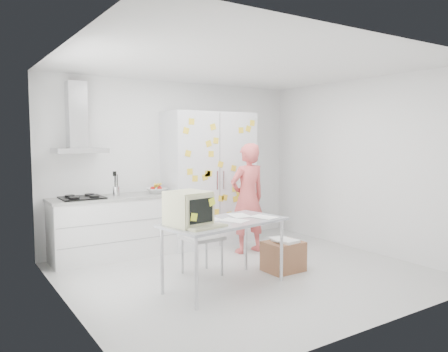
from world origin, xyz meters
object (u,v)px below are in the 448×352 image
person (248,198)px  chair (199,230)px  cardboard_box (283,256)px  desk (202,215)px

person → chair: 1.30m
chair → cardboard_box: chair is taller
person → desk: (-1.49, -1.16, 0.05)m
desk → chair: (0.32, 0.66, -0.32)m
desk → cardboard_box: bearing=-4.5°
person → chair: person is taller
desk → cardboard_box: desk is taller
person → chair: (-1.17, -0.50, -0.27)m
chair → desk: bearing=-117.7°
person → cardboard_box: bearing=80.2°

